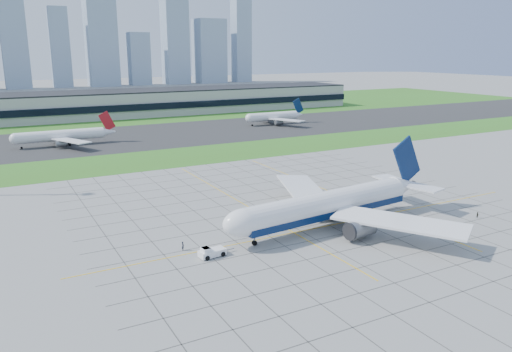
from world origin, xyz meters
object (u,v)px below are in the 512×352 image
(airliner, at_px, (329,205))
(crew_near, at_px, (183,246))
(distant_jet_1, at_px, (62,135))
(pushback_tug, at_px, (211,252))
(distant_jet_2, at_px, (274,116))
(crew_far, at_px, (478,215))

(airliner, xyz_separation_m, crew_near, (-35.23, 2.40, -4.24))
(crew_near, xyz_separation_m, distant_jet_1, (-4.20, 137.05, 3.51))
(crew_near, relative_size, distant_jet_1, 0.05)
(distant_jet_1, bearing_deg, crew_near, -88.25)
(pushback_tug, distance_m, crew_near, 6.85)
(airliner, distance_m, distant_jet_2, 168.88)
(airliner, height_order, distant_jet_2, airliner)
(crew_far, bearing_deg, pushback_tug, -159.24)
(pushback_tug, xyz_separation_m, distant_jet_2, (106.06, 154.78, 3.51))
(airliner, xyz_separation_m, pushback_tug, (-31.42, -3.29, -4.24))
(airliner, xyz_separation_m, distant_jet_2, (74.64, 151.49, -0.73))
(airliner, distance_m, pushback_tug, 31.88)
(crew_near, bearing_deg, airliner, -68.63)
(crew_near, xyz_separation_m, distant_jet_2, (109.87, 149.09, 3.51))
(crew_near, height_order, distant_jet_1, distant_jet_1)
(pushback_tug, height_order, distant_jet_1, distant_jet_1)
(crew_near, bearing_deg, crew_far, -76.86)
(pushback_tug, height_order, crew_far, pushback_tug)
(pushback_tug, relative_size, distant_jet_1, 0.19)
(crew_near, bearing_deg, pushback_tug, -120.92)
(distant_jet_1, distance_m, distant_jet_2, 114.71)
(distant_jet_2, bearing_deg, airliner, -116.23)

